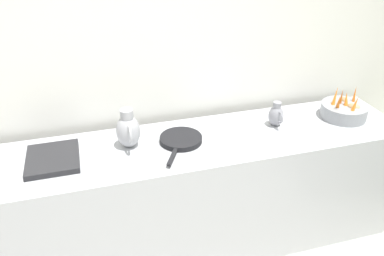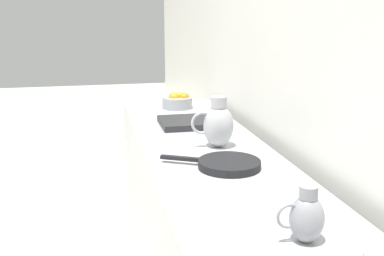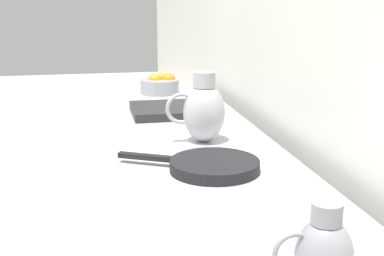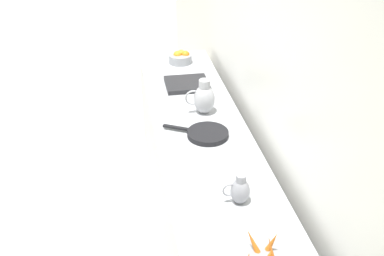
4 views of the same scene
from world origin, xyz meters
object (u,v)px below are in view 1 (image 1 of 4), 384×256
Objects in this scene: metal_pitcher_tall at (128,130)px; vegetable_colander at (344,110)px; metal_pitcher_short at (276,115)px; skillet_on_counter at (181,139)px.

vegetable_colander is at bearing 88.85° from metal_pitcher_tall.
vegetable_colander is 1.26× the size of metal_pitcher_tall.
vegetable_colander is 1.83× the size of metal_pitcher_short.
metal_pitcher_tall is 1.00m from metal_pitcher_short.
metal_pitcher_tall reaches higher than vegetable_colander.
skillet_on_counter is (0.04, 0.32, -0.10)m from metal_pitcher_tall.
skillet_on_counter is at bearing -89.47° from vegetable_colander.
skillet_on_counter is at bearing -87.13° from metal_pitcher_short.
metal_pitcher_short is (-0.02, -0.52, 0.02)m from vegetable_colander.
vegetable_colander is at bearing 87.47° from metal_pitcher_short.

